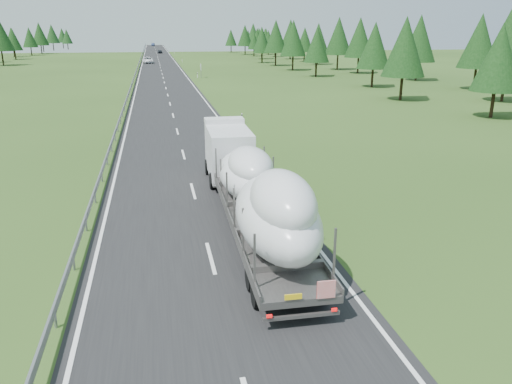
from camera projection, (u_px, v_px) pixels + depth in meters
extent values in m
plane|color=#284416|center=(211.00, 258.00, 20.30)|extent=(400.00, 400.00, 0.00)
cube|color=black|center=(161.00, 70.00, 113.48)|extent=(10.00, 400.00, 0.02)
cube|color=slate|center=(137.00, 68.00, 112.30)|extent=(0.08, 400.00, 0.32)
cylinder|color=slate|center=(74.00, 263.00, 19.22)|extent=(0.10, 0.10, 0.60)
cube|color=silver|center=(242.00, 118.00, 49.33)|extent=(0.12, 0.07, 1.00)
cube|color=black|center=(242.00, 115.00, 49.23)|extent=(0.13, 0.08, 0.12)
cube|color=silver|center=(197.00, 75.00, 95.92)|extent=(0.12, 0.07, 1.00)
cube|color=black|center=(197.00, 73.00, 95.82)|extent=(0.13, 0.08, 0.12)
cube|color=silver|center=(182.00, 60.00, 142.51)|extent=(0.12, 0.07, 1.00)
cube|color=black|center=(182.00, 59.00, 142.41)|extent=(0.13, 0.08, 0.12)
cube|color=silver|center=(174.00, 53.00, 189.10)|extent=(0.12, 0.07, 1.00)
cube|color=black|center=(174.00, 52.00, 189.00)|extent=(0.13, 0.08, 0.12)
cube|color=silver|center=(170.00, 48.00, 235.69)|extent=(0.12, 0.07, 1.00)
cube|color=black|center=(169.00, 47.00, 235.59)|extent=(0.13, 0.08, 0.12)
cube|color=silver|center=(166.00, 45.00, 282.28)|extent=(0.12, 0.07, 1.00)
cube|color=black|center=(166.00, 44.00, 282.18)|extent=(0.13, 0.08, 0.12)
cube|color=silver|center=(164.00, 43.00, 328.87)|extent=(0.12, 0.07, 1.00)
cube|color=black|center=(164.00, 42.00, 328.77)|extent=(0.13, 0.08, 0.12)
cylinder|color=slate|center=(201.00, 72.00, 95.89)|extent=(0.08, 0.08, 2.00)
cube|color=silver|center=(201.00, 67.00, 95.58)|extent=(0.05, 0.90, 1.20)
cylinder|color=black|center=(504.00, 85.00, 63.83)|extent=(0.36, 0.36, 4.22)
cone|color=black|center=(511.00, 37.00, 62.01)|extent=(6.56, 6.56, 8.78)
cylinder|color=black|center=(475.00, 77.00, 76.87)|extent=(0.36, 0.36, 3.83)
cone|color=black|center=(480.00, 41.00, 75.22)|extent=(5.95, 5.95, 7.97)
cylinder|color=black|center=(417.00, 70.00, 90.35)|extent=(0.36, 0.36, 3.90)
cone|color=black|center=(420.00, 38.00, 88.66)|extent=(6.07, 6.07, 8.13)
cylinder|color=black|center=(358.00, 64.00, 105.25)|extent=(0.36, 0.36, 3.86)
cone|color=black|center=(360.00, 37.00, 103.58)|extent=(6.01, 6.01, 8.05)
cylinder|color=black|center=(337.00, 61.00, 114.98)|extent=(0.36, 0.36, 3.96)
cone|color=black|center=(339.00, 36.00, 113.27)|extent=(6.17, 6.17, 8.26)
cylinder|color=black|center=(318.00, 57.00, 131.97)|extent=(0.36, 0.36, 3.60)
cone|color=black|center=(318.00, 38.00, 130.42)|extent=(5.59, 5.59, 7.49)
cylinder|color=black|center=(304.00, 56.00, 143.54)|extent=(0.36, 0.36, 3.25)
cone|color=black|center=(305.00, 39.00, 142.14)|extent=(5.06, 5.06, 6.77)
cylinder|color=black|center=(290.00, 52.00, 155.94)|extent=(0.36, 0.36, 4.06)
cone|color=black|center=(291.00, 34.00, 154.19)|extent=(6.31, 6.31, 8.45)
cylinder|color=black|center=(275.00, 52.00, 169.70)|extent=(0.36, 0.36, 2.89)
cone|color=black|center=(275.00, 40.00, 168.46)|extent=(4.50, 4.50, 6.02)
cylinder|color=black|center=(268.00, 50.00, 184.77)|extent=(0.36, 0.36, 2.96)
cone|color=black|center=(268.00, 39.00, 183.50)|extent=(4.61, 4.61, 6.17)
cylinder|color=black|center=(266.00, 49.00, 194.82)|extent=(0.36, 0.36, 3.22)
cone|color=black|center=(266.00, 37.00, 193.43)|extent=(5.00, 5.00, 6.70)
cylinder|color=black|center=(257.00, 48.00, 205.80)|extent=(0.36, 0.36, 3.22)
cone|color=black|center=(257.00, 37.00, 204.42)|extent=(5.00, 5.00, 6.70)
cylinder|color=black|center=(265.00, 47.00, 222.12)|extent=(0.36, 0.36, 3.14)
cone|color=black|center=(265.00, 36.00, 220.77)|extent=(4.88, 4.88, 6.54)
cylinder|color=black|center=(259.00, 46.00, 233.95)|extent=(0.36, 0.36, 3.32)
cone|color=black|center=(259.00, 35.00, 232.52)|extent=(5.17, 5.17, 6.92)
cylinder|color=black|center=(253.00, 44.00, 246.38)|extent=(0.36, 0.36, 4.04)
cone|color=black|center=(253.00, 32.00, 244.64)|extent=(6.29, 6.29, 8.42)
cylinder|color=black|center=(248.00, 44.00, 261.44)|extent=(0.36, 0.36, 2.94)
cone|color=black|center=(248.00, 36.00, 260.17)|extent=(4.57, 4.57, 6.13)
cylinder|color=black|center=(493.00, 102.00, 52.18)|extent=(0.36, 0.36, 3.26)
cone|color=black|center=(499.00, 57.00, 50.77)|extent=(5.07, 5.07, 6.80)
cylinder|color=black|center=(401.00, 86.00, 65.24)|extent=(0.36, 0.36, 3.59)
cone|color=black|center=(405.00, 47.00, 63.69)|extent=(5.59, 5.59, 7.48)
cylinder|color=black|center=(372.00, 76.00, 80.11)|extent=(0.36, 0.36, 3.44)
cone|color=black|center=(375.00, 45.00, 78.63)|extent=(5.34, 5.34, 7.16)
cylinder|color=black|center=(316.00, 68.00, 98.06)|extent=(0.36, 0.36, 3.23)
cone|color=black|center=(317.00, 44.00, 96.67)|extent=(5.02, 5.02, 6.72)
cylinder|color=black|center=(293.00, 62.00, 113.10)|extent=(0.36, 0.36, 3.73)
cone|color=black|center=(293.00, 38.00, 111.49)|extent=(5.80, 5.80, 7.77)
cylinder|color=black|center=(276.00, 58.00, 127.60)|extent=(0.36, 0.36, 3.84)
cone|color=black|center=(276.00, 36.00, 125.95)|extent=(5.97, 5.97, 8.00)
cylinder|color=black|center=(262.00, 57.00, 138.93)|extent=(0.36, 0.36, 3.12)
cone|color=black|center=(262.00, 41.00, 137.59)|extent=(4.85, 4.85, 6.49)
cylinder|color=black|center=(262.00, 53.00, 157.06)|extent=(0.36, 0.36, 3.35)
cone|color=black|center=(262.00, 38.00, 155.61)|extent=(5.21, 5.21, 6.98)
cylinder|color=black|center=(254.00, 52.00, 173.28)|extent=(0.36, 0.36, 2.75)
cone|color=black|center=(254.00, 41.00, 172.10)|extent=(4.28, 4.28, 5.73)
cylinder|color=black|center=(245.00, 50.00, 183.80)|extent=(0.36, 0.36, 3.60)
cone|color=black|center=(245.00, 35.00, 182.25)|extent=(5.60, 5.60, 7.50)
cylinder|color=black|center=(231.00, 48.00, 201.99)|extent=(0.36, 0.36, 3.05)
cone|color=black|center=(231.00, 38.00, 200.67)|extent=(4.75, 4.75, 6.36)
cylinder|color=black|center=(2.00, 57.00, 128.19)|extent=(0.36, 0.36, 4.28)
cylinder|color=black|center=(15.00, 54.00, 154.11)|extent=(0.36, 0.36, 3.20)
cone|color=black|center=(13.00, 39.00, 152.74)|extent=(4.97, 4.97, 6.66)
cylinder|color=black|center=(14.00, 52.00, 168.18)|extent=(0.36, 0.36, 3.25)
cone|color=black|center=(12.00, 38.00, 166.78)|extent=(5.05, 5.05, 6.76)
cylinder|color=black|center=(31.00, 51.00, 178.61)|extent=(0.36, 0.36, 3.30)
cone|color=black|center=(29.00, 37.00, 177.19)|extent=(5.13, 5.13, 6.87)
cylinder|color=black|center=(41.00, 48.00, 189.90)|extent=(0.36, 0.36, 3.92)
cone|color=black|center=(39.00, 34.00, 188.21)|extent=(6.09, 6.09, 8.16)
cylinder|color=black|center=(43.00, 48.00, 204.61)|extent=(0.36, 0.36, 3.15)
cone|color=black|center=(42.00, 37.00, 203.25)|extent=(4.90, 4.90, 6.56)
cylinder|color=black|center=(53.00, 46.00, 216.70)|extent=(0.36, 0.36, 3.78)
cone|color=black|center=(52.00, 34.00, 215.07)|extent=(5.88, 5.88, 7.87)
cylinder|color=black|center=(68.00, 46.00, 230.12)|extent=(0.36, 0.36, 3.09)
cone|color=black|center=(67.00, 36.00, 228.78)|extent=(4.81, 4.81, 6.44)
cylinder|color=black|center=(63.00, 45.00, 244.06)|extent=(0.36, 0.36, 3.27)
cone|color=black|center=(62.00, 35.00, 242.65)|extent=(5.09, 5.09, 6.82)
cube|color=silver|center=(229.00, 152.00, 30.03)|extent=(2.56, 4.96, 2.75)
cube|color=black|center=(223.00, 135.00, 32.21)|extent=(2.26, 0.13, 1.37)
cube|color=silver|center=(223.00, 120.00, 31.57)|extent=(2.48, 1.23, 0.29)
cube|color=#635F5D|center=(232.00, 177.00, 29.53)|extent=(2.51, 2.99, 0.25)
cylinder|color=black|center=(208.00, 167.00, 31.90)|extent=(0.36, 0.99, 0.98)
cylinder|color=black|center=(242.00, 165.00, 32.32)|extent=(0.36, 0.99, 0.98)
cylinder|color=black|center=(213.00, 181.00, 28.97)|extent=(0.36, 0.99, 0.98)
cylinder|color=black|center=(251.00, 179.00, 29.39)|extent=(0.36, 0.99, 0.98)
cube|color=#635F5D|center=(261.00, 222.00, 21.65)|extent=(2.94, 13.79, 0.26)
cube|color=#635F5D|center=(231.00, 219.00, 21.32)|extent=(0.35, 13.74, 0.24)
cube|color=#635F5D|center=(290.00, 215.00, 21.81)|extent=(0.35, 13.74, 0.24)
cube|color=#635F5D|center=(259.00, 262.00, 15.58)|extent=(0.07, 0.07, 1.86)
cube|color=#635F5D|center=(338.00, 254.00, 16.07)|extent=(0.07, 0.07, 1.86)
cube|color=#635F5D|center=(245.00, 233.00, 17.78)|extent=(0.07, 0.07, 1.86)
cube|color=#635F5D|center=(315.00, 227.00, 18.27)|extent=(0.07, 0.07, 1.86)
cube|color=#635F5D|center=(235.00, 211.00, 19.97)|extent=(0.07, 0.07, 1.86)
cube|color=#635F5D|center=(298.00, 206.00, 20.46)|extent=(0.07, 0.07, 1.86)
cube|color=#635F5D|center=(226.00, 193.00, 22.17)|extent=(0.07, 0.07, 1.86)
cube|color=#635F5D|center=(283.00, 189.00, 22.66)|extent=(0.07, 0.07, 1.86)
cube|color=#635F5D|center=(220.00, 178.00, 24.36)|extent=(0.07, 0.07, 1.86)
cube|color=#635F5D|center=(272.00, 175.00, 24.85)|extent=(0.07, 0.07, 1.86)
cube|color=#635F5D|center=(214.00, 166.00, 26.56)|extent=(0.07, 0.07, 1.86)
cube|color=#635F5D|center=(262.00, 163.00, 27.05)|extent=(0.07, 0.07, 1.86)
cylinder|color=black|center=(262.00, 293.00, 16.63)|extent=(0.41, 0.99, 0.98)
cylinder|color=black|center=(323.00, 287.00, 17.04)|extent=(0.41, 0.99, 0.98)
cylinder|color=black|center=(255.00, 277.00, 17.73)|extent=(0.41, 0.99, 0.98)
cylinder|color=black|center=(313.00, 271.00, 18.14)|extent=(0.41, 0.99, 0.98)
cube|color=#635F5D|center=(306.00, 315.00, 15.43)|extent=(2.46, 0.17, 0.12)
cube|color=red|center=(331.00, 289.00, 15.23)|extent=(0.59, 0.05, 0.59)
cube|color=yellow|center=(298.00, 296.00, 15.09)|extent=(0.54, 0.05, 0.18)
cube|color=red|center=(274.00, 316.00, 15.13)|extent=(0.18, 0.06, 0.10)
cube|color=red|center=(338.00, 309.00, 15.52)|extent=(0.18, 0.06, 0.10)
ellipsoid|color=silver|center=(278.00, 217.00, 18.28)|extent=(3.01, 6.72, 2.58)
ellipsoid|color=silver|center=(284.00, 201.00, 17.22)|extent=(2.27, 4.26, 2.06)
ellipsoid|color=silver|center=(246.00, 175.00, 24.58)|extent=(2.86, 6.41, 2.03)
ellipsoid|color=silver|center=(249.00, 165.00, 23.62)|extent=(2.16, 4.07, 1.63)
imported|color=white|center=(148.00, 60.00, 136.99)|extent=(2.84, 6.11, 1.69)
imported|color=black|center=(160.00, 52.00, 193.88)|extent=(1.91, 4.09, 1.36)
imported|color=#1A2849|center=(153.00, 44.00, 281.51)|extent=(2.01, 4.94, 1.59)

